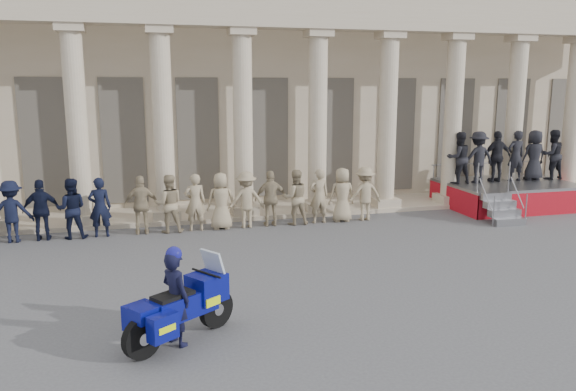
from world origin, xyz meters
The scene contains 6 objects.
ground centered at (0.00, 0.00, 0.00)m, with size 90.00×90.00×0.00m, color #4A4A4D.
building centered at (0.00, 14.74, 4.52)m, with size 40.00×12.50×9.00m.
officer_rank centered at (-4.79, 6.71, 0.90)m, with size 20.77×0.68×1.81m.
reviewing_stand centered at (11.02, 7.44, 1.60)m, with size 4.92×4.33×2.83m.
motorcycle centered at (-1.42, -1.07, 0.66)m, with size 2.02×1.65×1.52m.
rider centered at (-1.53, -1.14, 0.88)m, with size 0.68×0.74×1.78m.
Camera 1 is at (-1.94, -10.52, 4.46)m, focal length 35.00 mm.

